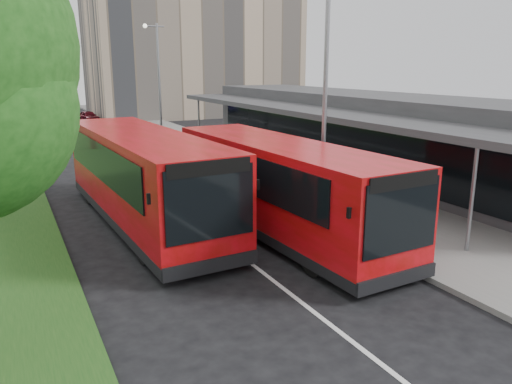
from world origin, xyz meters
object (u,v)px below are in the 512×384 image
lamp_post_near (323,86)px  car_near (88,116)px  bus_main (280,187)px  car_far (51,114)px  bus_second (143,178)px  bollard (189,142)px  lamp_post_far (158,76)px  litter_bin (254,163)px

lamp_post_near → car_near: lamp_post_near is taller
bus_main → car_far: size_ratio=2.90×
bus_second → bollard: size_ratio=11.86×
bus_main → car_far: bearing=91.8°
lamp_post_far → car_far: size_ratio=2.15×
lamp_post_near → bus_main: lamp_post_near is taller
lamp_post_near → bollard: size_ratio=8.36×
lamp_post_near → litter_bin: bearing=80.7°
bus_main → litter_bin: bus_main is taller
lamp_post_near → bus_second: size_ratio=0.70×
bus_second → bollard: bus_second is taller
bus_second → car_far: (0.45, 38.68, -1.02)m
lamp_post_near → bollard: bearing=87.7°
litter_bin → bollard: bollard is taller
bus_second → bollard: bearing=61.9°
bus_main → bollard: size_ratio=11.27×
bollard → car_near: (-2.90, 21.41, -0.09)m
car_near → car_far: bearing=115.9°
bollard → car_far: size_ratio=0.26×
car_far → car_near: bearing=-36.5°
litter_bin → bollard: (-0.65, 7.87, 0.07)m
lamp_post_far → bollard: 5.92m
lamp_post_far → bus_second: 18.91m
lamp_post_far → bus_second: lamp_post_far is taller
bus_second → car_near: size_ratio=3.57×
bus_main → car_far: bus_main is taller
lamp_post_near → bus_second: lamp_post_near is taller
litter_bin → car_far: size_ratio=0.22×
bus_second → bollard: (6.42, 13.50, -1.00)m
bollard → car_near: size_ratio=0.30×
lamp_post_far → car_near: lamp_post_far is taller
bus_main → car_near: bus_main is taller
lamp_post_far → litter_bin: 12.86m
litter_bin → bus_main: bearing=-111.3°
lamp_post_far → litter_bin: (1.30, -12.10, -4.16)m
bollard → car_far: bearing=103.3°
lamp_post_near → car_near: bearing=93.5°
car_far → lamp_post_far: bearing=-61.4°
lamp_post_far → bus_main: lamp_post_far is taller
lamp_post_far → car_far: lamp_post_far is taller
car_far → lamp_post_near: bearing=-68.2°
bus_main → litter_bin: 9.35m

